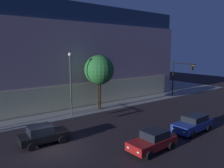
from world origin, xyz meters
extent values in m
plane|color=black|center=(0.00, 0.00, 0.00)|extent=(120.00, 120.00, 0.00)
cube|color=#4C4C51|center=(11.07, 23.24, 0.07)|extent=(31.96, 26.59, 0.15)
cube|color=#F2EBA9|center=(11.07, 10.34, 1.78)|extent=(28.40, 0.60, 3.26)
cube|color=#B1929B|center=(11.07, 23.24, 5.88)|extent=(31.56, 26.19, 11.47)
cube|color=#1D304E|center=(11.07, 23.24, 12.89)|extent=(30.92, 25.67, 2.54)
cylinder|color=black|center=(23.76, 7.01, 3.19)|extent=(0.18, 0.18, 6.08)
cylinder|color=black|center=(23.59, 4.86, 5.79)|extent=(0.44, 4.31, 0.12)
cube|color=black|center=(23.48, 3.36, 5.29)|extent=(0.34, 0.34, 0.90)
sphere|color=yellow|center=(23.47, 3.18, 5.57)|extent=(0.18, 0.18, 0.18)
cylinder|color=#424242|center=(5.09, 7.28, 3.70)|extent=(0.16, 0.16, 7.11)
sphere|color=#F9EFC6|center=(5.09, 7.28, 7.41)|extent=(0.44, 0.44, 0.44)
cylinder|color=brown|center=(9.26, 7.48, 2.00)|extent=(0.40, 0.40, 3.70)
sphere|color=#276F32|center=(9.26, 7.48, 5.38)|extent=(3.84, 3.84, 3.84)
cube|color=black|center=(-0.34, 1.62, 0.63)|extent=(4.16, 1.93, 0.60)
cube|color=black|center=(-0.65, 1.63, 1.27)|extent=(2.00, 1.67, 0.69)
cube|color=#F9F4CC|center=(1.67, 2.08, 0.63)|extent=(0.13, 0.20, 0.12)
cube|color=#F9F4CC|center=(1.63, 1.01, 0.63)|extent=(0.13, 0.20, 0.12)
cylinder|color=black|center=(0.96, 2.46, 0.33)|extent=(0.66, 0.27, 0.66)
cylinder|color=black|center=(0.89, 0.69, 0.33)|extent=(0.66, 0.27, 0.66)
cylinder|color=black|center=(-1.58, 2.56, 0.33)|extent=(0.66, 0.27, 0.66)
cylinder|color=black|center=(-1.65, 0.79, 0.33)|extent=(0.66, 0.27, 0.66)
cube|color=maroon|center=(6.02, -4.86, 0.65)|extent=(4.28, 1.89, 0.65)
cube|color=black|center=(6.34, -4.85, 1.28)|extent=(2.00, 1.64, 0.61)
cube|color=#F9F4CC|center=(3.98, -5.45, 0.65)|extent=(0.13, 0.20, 0.12)
cube|color=#F9F4CC|center=(3.95, -4.40, 0.65)|extent=(0.13, 0.20, 0.12)
cylinder|color=black|center=(4.74, -5.78, 0.32)|extent=(0.65, 0.26, 0.65)
cylinder|color=black|center=(4.69, -4.03, 0.32)|extent=(0.65, 0.26, 0.65)
cylinder|color=black|center=(7.36, -5.69, 0.32)|extent=(0.65, 0.26, 0.65)
cylinder|color=black|center=(7.30, -3.94, 0.32)|extent=(0.65, 0.26, 0.65)
cube|color=navy|center=(12.12, -4.47, 0.71)|extent=(4.67, 1.99, 0.74)
cube|color=black|center=(12.46, -4.45, 1.36)|extent=(2.39, 1.71, 0.57)
cube|color=#F9F4CC|center=(9.89, -5.10, 0.71)|extent=(0.13, 0.21, 0.12)
cube|color=#F9F4CC|center=(9.85, -4.03, 0.71)|extent=(0.13, 0.21, 0.12)
cylinder|color=black|center=(10.73, -5.42, 0.34)|extent=(0.69, 0.27, 0.68)
cylinder|color=black|center=(10.65, -3.63, 0.34)|extent=(0.69, 0.27, 0.68)
cylinder|color=black|center=(13.58, -5.30, 0.34)|extent=(0.69, 0.27, 0.68)
cylinder|color=black|center=(13.50, -3.51, 0.34)|extent=(0.69, 0.27, 0.68)
camera|label=1|loc=(-6.52, -16.25, 7.91)|focal=35.52mm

